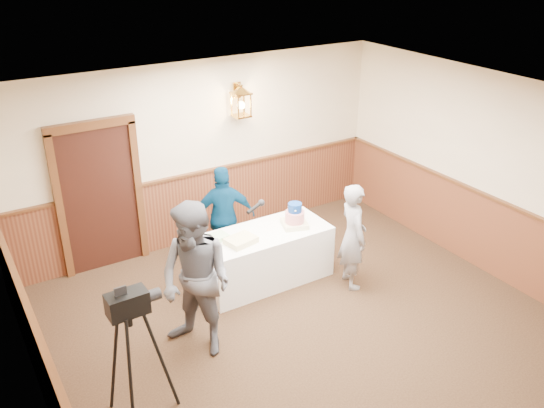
{
  "coord_description": "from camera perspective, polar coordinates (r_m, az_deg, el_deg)",
  "views": [
    {
      "loc": [
        -3.35,
        -4.0,
        4.41
      ],
      "look_at": [
        0.14,
        1.7,
        1.25
      ],
      "focal_mm": 38.0,
      "sensor_mm": 36.0,
      "label": 1
    }
  ],
  "objects": [
    {
      "name": "display_table",
      "position": [
        7.96,
        -0.76,
        -5.18
      ],
      "size": [
        1.8,
        0.8,
        0.75
      ],
      "primitive_type": "cube",
      "color": "white",
      "rests_on": "ground"
    },
    {
      "name": "ground",
      "position": [
        6.83,
        6.67,
        -15.12
      ],
      "size": [
        7.0,
        7.0,
        0.0
      ],
      "primitive_type": "plane",
      "color": "black",
      "rests_on": "ground"
    },
    {
      "name": "interviewer",
      "position": [
        6.47,
        -7.53,
        -7.53
      ],
      "size": [
        1.62,
        1.12,
        1.85
      ],
      "rotation": [
        0.0,
        0.0,
        -1.1
      ],
      "color": "#54555D",
      "rests_on": "ground"
    },
    {
      "name": "sheet_cake_yellow",
      "position": [
        7.5,
        -3.1,
        -3.62
      ],
      "size": [
        0.43,
        0.36,
        0.08
      ],
      "primitive_type": "cube",
      "rotation": [
        0.0,
        0.0,
        0.2
      ],
      "color": "#D9BE81",
      "rests_on": "display_table"
    },
    {
      "name": "sheet_cake_green",
      "position": [
        7.62,
        -5.42,
        -3.28
      ],
      "size": [
        0.29,
        0.24,
        0.06
      ],
      "primitive_type": "cube",
      "rotation": [
        0.0,
        0.0,
        0.13
      ],
      "color": "#9DC88D",
      "rests_on": "display_table"
    },
    {
      "name": "room_shell",
      "position": [
        6.25,
        4.43,
        -2.32
      ],
      "size": [
        6.02,
        7.02,
        2.81
      ],
      "color": "beige",
      "rests_on": "ground"
    },
    {
      "name": "assistant_p",
      "position": [
        8.2,
        -4.76,
        -1.26
      ],
      "size": [
        0.96,
        0.63,
        1.51
      ],
      "primitive_type": "imported",
      "rotation": [
        0.0,
        0.0,
        2.82
      ],
      "color": "#062E4F",
      "rests_on": "ground"
    },
    {
      "name": "baker",
      "position": [
        7.75,
        8.01,
        -3.17
      ],
      "size": [
        0.48,
        0.62,
        1.49
      ],
      "primitive_type": "imported",
      "rotation": [
        0.0,
        0.0,
        1.32
      ],
      "color": "gray",
      "rests_on": "ground"
    },
    {
      "name": "tv_camera_rig",
      "position": [
        5.82,
        -13.37,
        -15.4
      ],
      "size": [
        0.59,
        0.55,
        1.51
      ],
      "rotation": [
        0.0,
        0.0,
        0.03
      ],
      "color": "black",
      "rests_on": "ground"
    },
    {
      "name": "tiered_cake",
      "position": [
        7.88,
        2.27,
        -1.32
      ],
      "size": [
        0.42,
        0.42,
        0.34
      ],
      "rotation": [
        0.0,
        0.0,
        -0.32
      ],
      "color": "beige",
      "rests_on": "display_table"
    }
  ]
}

